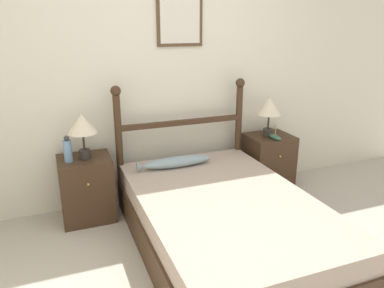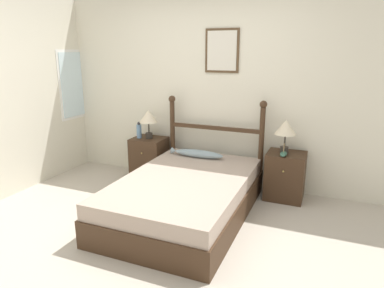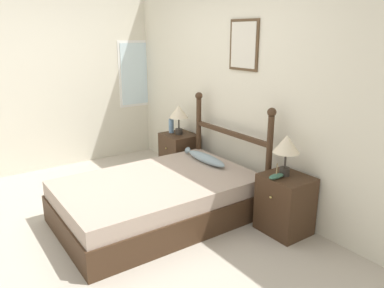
% 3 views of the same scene
% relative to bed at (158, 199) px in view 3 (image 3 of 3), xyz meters
% --- Properties ---
extents(ground_plane, '(16.00, 16.00, 0.00)m').
position_rel_bed_xyz_m(ground_plane, '(-0.19, -0.56, -0.22)').
color(ground_plane, '#B7AD9E').
extents(wall_back, '(6.40, 0.08, 2.55)m').
position_rel_bed_xyz_m(wall_back, '(-0.19, 1.17, 1.05)').
color(wall_back, beige).
rests_on(wall_back, ground_plane).
extents(wall_left, '(0.08, 6.40, 2.55)m').
position_rel_bed_xyz_m(wall_left, '(-2.32, -0.54, 1.05)').
color(wall_left, beige).
rests_on(wall_left, ground_plane).
extents(bed, '(1.33, 2.06, 0.45)m').
position_rel_bed_xyz_m(bed, '(0.00, 0.00, 0.00)').
color(bed, '#3D2819').
rests_on(bed, ground_plane).
extents(headboard, '(1.35, 0.09, 1.21)m').
position_rel_bed_xyz_m(headboard, '(0.00, 1.00, 0.46)').
color(headboard, '#3D2819').
rests_on(headboard, ground_plane).
extents(nightstand_left, '(0.47, 0.43, 0.59)m').
position_rel_bed_xyz_m(nightstand_left, '(-0.96, 0.90, 0.07)').
color(nightstand_left, '#3D2819').
rests_on(nightstand_left, ground_plane).
extents(nightstand_right, '(0.47, 0.43, 0.59)m').
position_rel_bed_xyz_m(nightstand_right, '(0.96, 0.90, 0.07)').
color(nightstand_right, '#3D2819').
rests_on(nightstand_right, ground_plane).
extents(table_lamp_left, '(0.26, 0.26, 0.41)m').
position_rel_bed_xyz_m(table_lamp_left, '(-0.95, 0.90, 0.67)').
color(table_lamp_left, '#2D2823').
rests_on(table_lamp_left, nightstand_left).
extents(table_lamp_right, '(0.26, 0.26, 0.41)m').
position_rel_bed_xyz_m(table_lamp_right, '(0.93, 0.90, 0.67)').
color(table_lamp_right, '#2D2823').
rests_on(table_lamp_right, nightstand_right).
extents(bottle, '(0.07, 0.07, 0.24)m').
position_rel_bed_xyz_m(bottle, '(-1.10, 0.86, 0.48)').
color(bottle, '#668CB2').
rests_on(bottle, nightstand_left).
extents(model_boat, '(0.08, 0.19, 0.15)m').
position_rel_bed_xyz_m(model_boat, '(0.94, 0.77, 0.39)').
color(model_boat, '#386651').
rests_on(model_boat, nightstand_right).
extents(fish_pillow, '(0.72, 0.16, 0.10)m').
position_rel_bed_xyz_m(fish_pillow, '(-0.15, 0.75, 0.28)').
color(fish_pillow, '#8499A3').
rests_on(fish_pillow, bed).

